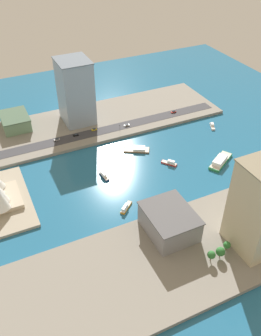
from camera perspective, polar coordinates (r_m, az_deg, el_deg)
The scene contains 22 objects.
ground_plane at distance 268.38m, azimuth -0.09°, elevation -0.97°, with size 440.00×440.00×0.00m, color #23668E.
quay_west at distance 216.98m, azimuth 9.41°, elevation -12.90°, with size 70.00×240.00×2.63m, color gray.
quay_east at distance 330.96m, azimuth -6.19°, elevation 7.20°, with size 70.00×240.00×2.63m, color gray.
peninsula_point at distance 259.17m, azimuth -20.05°, elevation -5.09°, with size 66.54×39.74×2.00m, color #A89E89.
road_strip at distance 314.33m, azimuth -4.97°, elevation 5.81°, with size 11.89×228.00×0.15m, color #38383D.
barge_flat_brown at distance 292.78m, azimuth 1.09°, elevation 2.98°, with size 17.33×22.34×3.14m.
patrol_launch_navy at distance 265.48m, azimuth -4.22°, elevation -1.20°, with size 12.51×4.21×3.58m.
yacht_sleek_gray at distance 332.20m, azimuth 12.84°, elevation 6.51°, with size 12.25×7.83×3.12m.
water_taxi_orange at distance 239.31m, azimuth -0.75°, elevation -6.26°, with size 10.49×11.65×3.74m.
tugboat_red at distance 279.05m, azimuth 6.23°, elevation 0.82°, with size 11.88×10.17×3.71m.
ferry_green_doubledeck at distance 286.94m, azimuth 14.06°, elevation 1.12°, with size 20.89×27.64×5.11m.
warehouse_low_gray at distance 218.38m, azimuth 6.16°, elevation -8.48°, with size 33.38×27.36×15.77m.
office_block_beige at distance 208.56m, azimuth 19.86°, elevation -6.12°, with size 29.36×24.15×55.52m.
tower_tall_glass at distance 320.56m, azimuth -8.72°, elevation 11.89°, with size 30.74×26.99×56.25m.
terminal_long_green at distance 332.77m, azimuth -17.81°, elevation 7.10°, with size 30.73×23.16×11.45m.
pickup_red at distance 344.46m, azimuth 6.85°, elevation 8.86°, with size 2.23×5.23×1.55m.
taxi_yellow_cab at distance 315.66m, azimuth -5.78°, elevation 6.10°, with size 2.00×4.71×1.73m.
van_white at distance 320.64m, azimuth -0.58°, elevation 6.82°, with size 1.92×5.08×1.55m.
sedan_silver at distance 306.67m, azimuth -11.60°, elevation 4.45°, with size 2.22×5.06×1.68m.
suv_black at distance 310.04m, azimuth -8.68°, elevation 5.21°, with size 2.10×4.54×1.67m.
traffic_light_waterfront at distance 311.19m, azimuth -1.71°, elevation 6.51°, with size 0.36×0.36×6.50m.
park_tree_cluster at distance 212.50m, azimuth 13.92°, elevation -12.65°, with size 7.41×17.21×7.50m.
Camera 1 is at (-190.56, 89.54, 166.43)m, focal length 38.44 mm.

